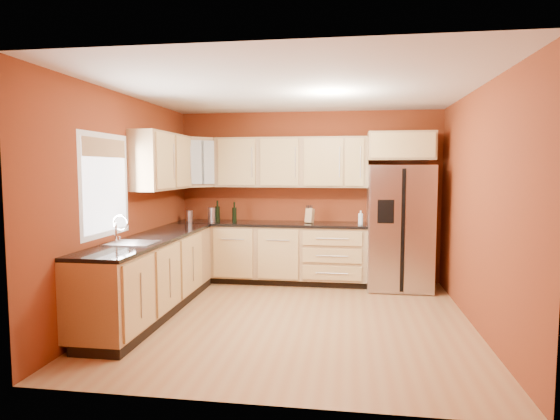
% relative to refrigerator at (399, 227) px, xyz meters
% --- Properties ---
extents(floor, '(4.00, 4.00, 0.00)m').
position_rel_refrigerator_xyz_m(floor, '(-1.35, -1.62, -0.89)').
color(floor, '#A76E40').
rests_on(floor, ground).
extents(ceiling, '(4.00, 4.00, 0.00)m').
position_rel_refrigerator_xyz_m(ceiling, '(-1.35, -1.62, 1.71)').
color(ceiling, silver).
rests_on(ceiling, wall_back).
extents(wall_back, '(4.00, 0.04, 2.60)m').
position_rel_refrigerator_xyz_m(wall_back, '(-1.35, 0.38, 0.41)').
color(wall_back, maroon).
rests_on(wall_back, floor).
extents(wall_front, '(4.00, 0.04, 2.60)m').
position_rel_refrigerator_xyz_m(wall_front, '(-1.35, -3.62, 0.41)').
color(wall_front, maroon).
rests_on(wall_front, floor).
extents(wall_left, '(0.04, 4.00, 2.60)m').
position_rel_refrigerator_xyz_m(wall_left, '(-3.35, -1.62, 0.41)').
color(wall_left, maroon).
rests_on(wall_left, floor).
extents(wall_right, '(0.04, 4.00, 2.60)m').
position_rel_refrigerator_xyz_m(wall_right, '(0.65, -1.62, 0.41)').
color(wall_right, maroon).
rests_on(wall_right, floor).
extents(base_cabinets_back, '(2.90, 0.60, 0.88)m').
position_rel_refrigerator_xyz_m(base_cabinets_back, '(-1.90, 0.07, -0.45)').
color(base_cabinets_back, '#9F7A4D').
rests_on(base_cabinets_back, floor).
extents(base_cabinets_left, '(0.60, 2.80, 0.88)m').
position_rel_refrigerator_xyz_m(base_cabinets_left, '(-3.05, -1.62, -0.45)').
color(base_cabinets_left, '#9F7A4D').
rests_on(base_cabinets_left, floor).
extents(countertop_back, '(2.90, 0.62, 0.04)m').
position_rel_refrigerator_xyz_m(countertop_back, '(-1.90, 0.06, 0.01)').
color(countertop_back, black).
rests_on(countertop_back, base_cabinets_back).
extents(countertop_left, '(0.62, 2.80, 0.04)m').
position_rel_refrigerator_xyz_m(countertop_left, '(-3.04, -1.62, 0.01)').
color(countertop_left, black).
rests_on(countertop_left, base_cabinets_left).
extents(upper_cabinets_back, '(2.30, 0.33, 0.75)m').
position_rel_refrigerator_xyz_m(upper_cabinets_back, '(-1.60, 0.21, 0.94)').
color(upper_cabinets_back, '#9F7A4D').
rests_on(upper_cabinets_back, wall_back).
extents(upper_cabinets_left, '(0.33, 1.35, 0.75)m').
position_rel_refrigerator_xyz_m(upper_cabinets_left, '(-3.19, -0.90, 0.94)').
color(upper_cabinets_left, '#9F7A4D').
rests_on(upper_cabinets_left, wall_left).
extents(corner_upper_cabinet, '(0.67, 0.67, 0.75)m').
position_rel_refrigerator_xyz_m(corner_upper_cabinet, '(-3.02, 0.04, 0.94)').
color(corner_upper_cabinet, '#9F7A4D').
rests_on(corner_upper_cabinet, wall_back).
extents(over_fridge_cabinet, '(0.92, 0.60, 0.40)m').
position_rel_refrigerator_xyz_m(over_fridge_cabinet, '(0.00, 0.07, 1.16)').
color(over_fridge_cabinet, '#9F7A4D').
rests_on(over_fridge_cabinet, wall_back).
extents(refrigerator, '(0.90, 0.75, 1.78)m').
position_rel_refrigerator_xyz_m(refrigerator, '(0.00, 0.00, 0.00)').
color(refrigerator, silver).
rests_on(refrigerator, floor).
extents(window, '(0.03, 0.90, 1.00)m').
position_rel_refrigerator_xyz_m(window, '(-3.33, -2.12, 0.66)').
color(window, white).
rests_on(window, wall_left).
extents(sink_faucet, '(0.50, 0.42, 0.30)m').
position_rel_refrigerator_xyz_m(sink_faucet, '(-3.04, -2.12, 0.18)').
color(sink_faucet, white).
rests_on(sink_faucet, countertop_left).
extents(canister_left, '(0.16, 0.16, 0.22)m').
position_rel_refrigerator_xyz_m(canister_left, '(-2.79, 0.04, 0.14)').
color(canister_left, silver).
rests_on(canister_left, countertop_back).
extents(canister_right, '(0.14, 0.14, 0.17)m').
position_rel_refrigerator_xyz_m(canister_right, '(-3.14, -0.01, 0.12)').
color(canister_right, silver).
rests_on(canister_right, countertop_back).
extents(wine_bottle_a, '(0.09, 0.09, 0.33)m').
position_rel_refrigerator_xyz_m(wine_bottle_a, '(-2.70, 0.02, 0.19)').
color(wine_bottle_a, black).
rests_on(wine_bottle_a, countertop_back).
extents(wine_bottle_b, '(0.08, 0.08, 0.31)m').
position_rel_refrigerator_xyz_m(wine_bottle_b, '(-2.43, 0.01, 0.18)').
color(wine_bottle_b, black).
rests_on(wine_bottle_b, countertop_back).
extents(knife_block, '(0.13, 0.13, 0.22)m').
position_rel_refrigerator_xyz_m(knife_block, '(-1.30, 0.11, 0.14)').
color(knife_block, tan).
rests_on(knife_block, countertop_back).
extents(soap_dispenser, '(0.08, 0.08, 0.20)m').
position_rel_refrigerator_xyz_m(soap_dispenser, '(-0.55, -0.00, 0.13)').
color(soap_dispenser, white).
rests_on(soap_dispenser, countertop_back).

